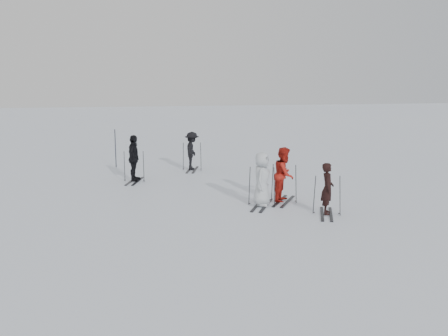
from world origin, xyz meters
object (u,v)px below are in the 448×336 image
Objects in this scene: skier_near_dark at (327,189)px; skier_grey at (262,180)px; piste_marker at (115,148)px; skier_red at (284,175)px; skier_uphill_far at (192,151)px; skier_uphill_left at (134,159)px.

skier_grey reaches higher than skier_near_dark.
piste_marker reaches higher than skier_near_dark.
skier_red is 0.96m from skier_grey.
skier_grey is 0.98× the size of piste_marker.
skier_grey reaches higher than skier_uphill_far.
skier_grey is at bearing -124.43° from skier_uphill_left.
skier_uphill_left is (-3.85, 4.76, 0.06)m from skier_grey.
skier_near_dark is 1.93m from skier_red.
skier_red reaches higher than skier_grey.
skier_uphill_far is (2.60, 2.03, -0.07)m from skier_uphill_left.
skier_grey is 9.42m from piste_marker.
skier_red is 6.75m from skier_uphill_far.
skier_uphill_far is at bearing 38.12° from skier_grey.
skier_uphill_far is at bearing -35.41° from skier_uphill_left.
piste_marker is at bearing 67.09° from skier_red.
piste_marker is at bearing 54.67° from skier_near_dark.
skier_near_dark is 0.91× the size of skier_uphill_far.
skier_uphill_far is at bearing -23.46° from piste_marker.
skier_near_dark is 0.84× the size of skier_uphill_left.
skier_red is 1.02× the size of piste_marker.
piste_marker reaches higher than skier_uphill_far.
skier_red is 6.44m from skier_uphill_left.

